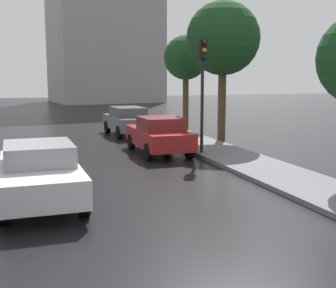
{
  "coord_description": "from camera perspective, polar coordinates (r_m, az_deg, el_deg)",
  "views": [
    {
      "loc": [
        -2.3,
        -4.25,
        3.08
      ],
      "look_at": [
        1.62,
        7.7,
        1.15
      ],
      "focal_mm": 48.36,
      "sensor_mm": 36.0,
      "label": 1
    }
  ],
  "objects": [
    {
      "name": "car_grey_near_kerb",
      "position": [
        23.28,
        -5.12,
        3.0
      ],
      "size": [
        1.89,
        3.96,
        1.46
      ],
      "rotation": [
        0.0,
        0.0,
        0.05
      ],
      "color": "slate",
      "rests_on": "ground"
    },
    {
      "name": "car_white_mid_road",
      "position": [
        11.42,
        -15.91,
        -3.4
      ],
      "size": [
        1.95,
        4.56,
        1.46
      ],
      "rotation": [
        0.0,
        0.0,
        3.16
      ],
      "color": "silver",
      "rests_on": "ground"
    },
    {
      "name": "car_red_behind_camera",
      "position": [
        17.72,
        -1.11,
        1.16
      ],
      "size": [
        1.8,
        4.02,
        1.46
      ],
      "rotation": [
        0.0,
        0.0,
        0.0
      ],
      "color": "maroon",
      "rests_on": "ground"
    },
    {
      "name": "traffic_light",
      "position": [
        17.04,
        4.39,
        8.64
      ],
      "size": [
        0.26,
        0.39,
        4.21
      ],
      "color": "black",
      "rests_on": "sidewalk_strip"
    },
    {
      "name": "street_tree_mid",
      "position": [
        21.14,
        6.95,
        13.01
      ],
      "size": [
        3.34,
        3.34,
        6.39
      ],
      "color": "#4C3823",
      "rests_on": "ground"
    },
    {
      "name": "street_tree_far",
      "position": [
        25.46,
        2.27,
        10.72
      ],
      "size": [
        2.45,
        2.45,
        5.25
      ],
      "color": "#4C3823",
      "rests_on": "ground"
    }
  ]
}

